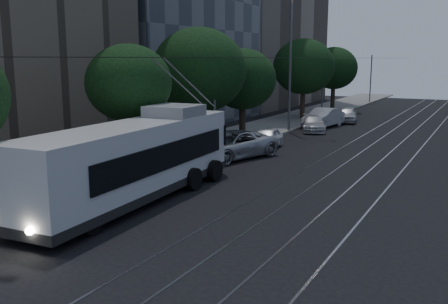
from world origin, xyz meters
TOP-DOWN VIEW (x-y plane):
  - ground at (0.00, 0.00)m, footprint 120.00×120.00m
  - sidewalk at (-7.50, 20.00)m, footprint 5.00×90.00m
  - tram_rails at (2.50, 20.00)m, footprint 4.52×90.00m
  - overhead_wires at (-4.97, 20.00)m, footprint 2.23×90.00m
  - trolleybus at (-3.73, 0.94)m, footprint 3.17×12.00m
  - pickup_silver at (-4.30, 10.22)m, footprint 4.16×6.07m
  - car_white_a at (-3.82, 14.00)m, footprint 2.22×4.09m
  - car_white_b at (-3.65, 22.63)m, footprint 3.09×4.47m
  - car_white_c at (-3.69, 25.34)m, footprint 2.42×4.93m
  - car_white_d at (-2.79, 29.50)m, footprint 2.40×4.20m
  - tree_1 at (-6.50, 4.06)m, footprint 4.00×4.00m
  - tree_2 at (-7.00, 11.19)m, footprint 5.59×5.59m
  - tree_3 at (-6.50, 16.00)m, footprint 4.54×4.54m
  - tree_4 at (-7.00, 29.57)m, footprint 5.59×5.59m
  - tree_5 at (-6.50, 37.61)m, footprint 4.87×4.87m
  - streetlamp_far at (-4.78, 21.42)m, footprint 2.59×0.44m

SIDE VIEW (x-z plane):
  - ground at x=0.00m, z-range 0.00..0.00m
  - tram_rails at x=2.50m, z-range 0.00..0.02m
  - sidewalk at x=-7.50m, z-range 0.00..0.15m
  - car_white_b at x=-3.65m, z-range 0.00..1.20m
  - car_white_a at x=-3.82m, z-range 0.00..1.32m
  - car_white_d at x=-2.79m, z-range 0.00..1.35m
  - pickup_silver at x=-4.30m, z-range 0.00..1.54m
  - car_white_c at x=-3.69m, z-range 0.00..1.55m
  - trolleybus at x=-3.73m, z-range -1.17..4.46m
  - overhead_wires at x=-4.97m, z-range 0.47..6.47m
  - tree_3 at x=-6.50m, z-range 1.06..7.30m
  - tree_1 at x=-6.50m, z-range 1.29..7.54m
  - tree_5 at x=-6.50m, z-range 1.17..7.91m
  - tree_4 at x=-7.00m, z-range 1.15..8.49m
  - tree_2 at x=-7.00m, z-range 1.17..8.55m
  - streetlamp_far at x=-4.78m, z-range 1.06..11.86m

